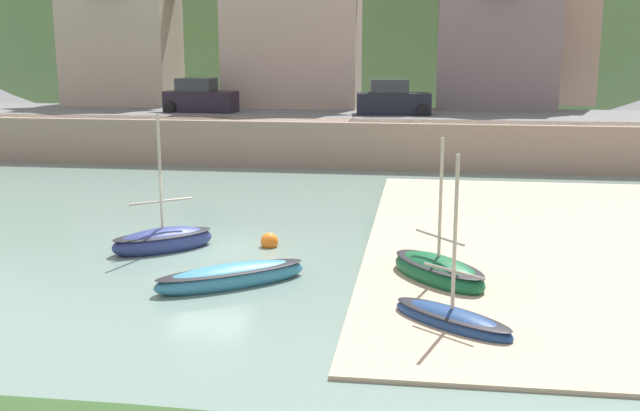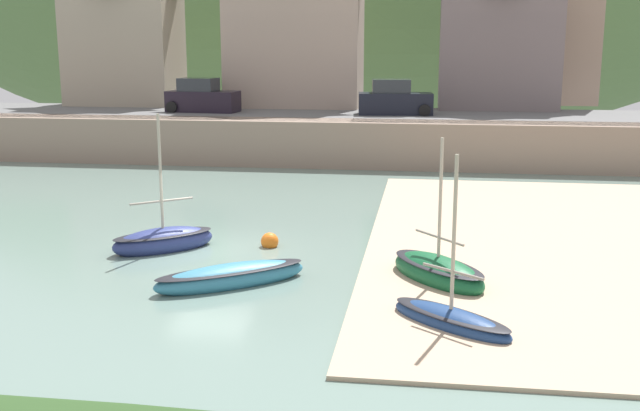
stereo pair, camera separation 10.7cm
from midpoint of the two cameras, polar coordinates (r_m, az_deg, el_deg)
The scene contains 13 objects.
ground at distance 15.74m, azimuth -13.02°, elevation -12.05°, with size 48.00×41.00×0.61m.
quay_seawall at distance 41.29m, azimuth -1.42°, elevation 4.99°, with size 48.00×9.40×2.40m.
hillside_backdrop at distance 78.94m, azimuth -0.07°, elevation 14.06°, with size 80.00×44.00×25.94m.
waterfront_building_left at distance 51.90m, azimuth -14.28°, elevation 12.17°, with size 7.07×4.84×8.72m.
waterfront_building_centre at distance 48.83m, azimuth -1.82°, elevation 13.65°, with size 8.53×4.81×10.58m.
waterfront_building_right at distance 48.26m, azimuth 13.22°, elevation 12.54°, with size 7.29×4.42×9.16m.
sailboat_blue_trim at distance 21.41m, azimuth 8.87°, elevation -4.88°, with size 3.23×3.51×4.22m.
sailboat_nearest_shore at distance 18.20m, azimuth 9.83°, elevation -8.29°, with size 3.14×2.77×4.21m.
sailboat_tall_mast at distance 21.12m, azimuth -6.46°, elevation -5.24°, with size 4.14×3.40×0.77m.
sailboat_white_hull at distance 24.91m, azimuth -11.39°, elevation -2.56°, with size 3.32×3.04×4.53m.
parked_car_near_slipway at distance 45.64m, azimuth -8.66°, elevation 7.88°, with size 4.25×2.09×1.95m.
parked_car_by_wall at distance 43.76m, azimuth 5.60°, elevation 7.78°, with size 4.26×2.12×1.95m.
mooring_buoy at distance 24.86m, azimuth -3.62°, elevation -2.67°, with size 0.57×0.57×0.57m.
Camera 2 is at (6.86, -22.88, 6.55)m, focal length 43.22 mm.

